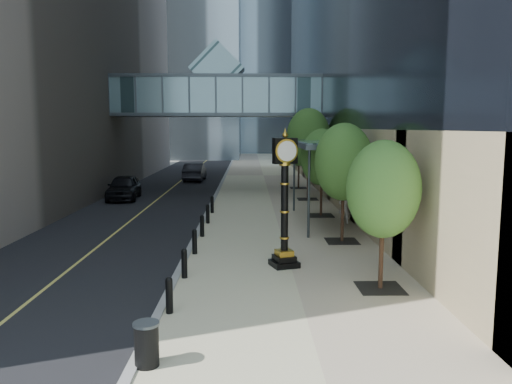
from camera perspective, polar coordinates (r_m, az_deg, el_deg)
ground at (r=13.14m, az=1.59°, el=-15.40°), size 320.00×320.00×0.00m
road at (r=52.75m, az=-7.87°, el=1.83°), size 8.00×180.00×0.02m
sidewalk at (r=52.37m, az=0.85°, el=1.88°), size 8.00×180.00×0.06m
curb at (r=52.41m, az=-3.53°, el=1.88°), size 0.25×180.00×0.07m
distant_tower_c at (r=135.02m, az=-3.31°, el=19.14°), size 22.00×22.00×65.00m
skywalk at (r=40.26m, az=-4.43°, el=11.14°), size 17.00×4.20×5.80m
entrance_canopy at (r=26.42m, az=7.93°, el=5.40°), size 3.00×8.00×4.38m
bollard_row at (r=21.70m, az=-6.57°, el=-4.82°), size 0.20×16.20×0.90m
street_trees at (r=30.09m, az=7.09°, el=4.82°), size 3.08×28.41×6.34m
street_clock at (r=17.95m, az=3.28°, el=-1.98°), size 1.15×1.15×4.86m
trash_bin at (r=11.28m, az=-12.39°, el=-16.76°), size 0.67×0.67×0.90m
pedestrian at (r=26.61m, az=10.08°, el=-1.77°), size 0.68×0.52×1.67m
car_near at (r=36.50m, az=-14.86°, el=0.54°), size 2.44×5.18×1.71m
car_far at (r=47.97m, az=-7.00°, el=2.30°), size 1.86×5.07×1.66m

